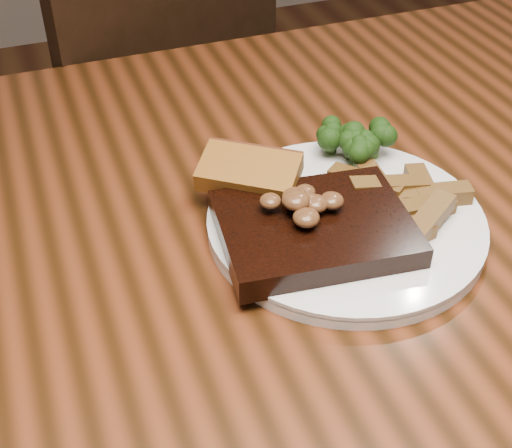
% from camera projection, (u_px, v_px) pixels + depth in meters
% --- Properties ---
extents(dining_table, '(1.60, 0.90, 0.75)m').
position_uv_depth(dining_table, '(266.00, 303.00, 0.77)').
color(dining_table, '#542410').
rests_on(dining_table, ground).
extents(chair_far, '(0.58, 0.58, 0.92)m').
position_uv_depth(chair_far, '(142.00, 123.00, 1.35)').
color(chair_far, black).
rests_on(chair_far, ground).
extents(plate, '(0.34, 0.34, 0.01)m').
position_uv_depth(plate, '(345.00, 224.00, 0.72)').
color(plate, white).
rests_on(plate, dining_table).
extents(steak, '(0.19, 0.16, 0.03)m').
position_uv_depth(steak, '(314.00, 229.00, 0.68)').
color(steak, black).
rests_on(steak, plate).
extents(steak_bone, '(0.14, 0.03, 0.02)m').
position_uv_depth(steak_bone, '(342.00, 275.00, 0.64)').
color(steak_bone, '#BCB091').
rests_on(steak_bone, plate).
extents(mushroom_pile, '(0.08, 0.08, 0.03)m').
position_uv_depth(mushroom_pile, '(308.00, 199.00, 0.67)').
color(mushroom_pile, brown).
rests_on(mushroom_pile, steak).
extents(garlic_bread, '(0.11, 0.10, 0.02)m').
position_uv_depth(garlic_bread, '(249.00, 188.00, 0.74)').
color(garlic_bread, '#94621B').
rests_on(garlic_bread, plate).
extents(potato_wedges, '(0.10, 0.10, 0.02)m').
position_uv_depth(potato_wedges, '(404.00, 196.00, 0.73)').
color(potato_wedges, brown).
rests_on(potato_wedges, plate).
extents(broccoli_cluster, '(0.07, 0.07, 0.04)m').
position_uv_depth(broccoli_cluster, '(357.00, 150.00, 0.78)').
color(broccoli_cluster, '#16340B').
rests_on(broccoli_cluster, plate).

